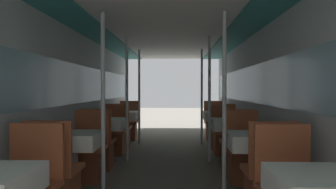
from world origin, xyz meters
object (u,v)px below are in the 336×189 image
object	(u,v)px
dining_table_left_2	(107,125)
dining_table_right_1	(254,143)
support_pole_left_3	(139,97)
chair_right_far_1	(244,160)
support_pole_right_3	(202,97)
support_pole_right_1	(224,104)
support_pole_left_1	(103,104)
chair_right_near_1	(269,187)
support_pole_right_2	(209,99)
dining_table_right_3	(217,117)
chair_left_near_2	(99,151)
dining_table_left_1	(74,142)
chair_left_far_3	(128,128)
chair_right_far_3	(214,128)
support_pole_left_2	(127,99)
chair_left_near_3	(119,135)
chair_left_far_1	(88,159)
chair_right_near_2	(236,152)
dining_table_left_3	(124,117)
chair_left_near_1	(55,185)
chair_right_near_3	(221,135)
dining_table_right_2	(230,126)
chair_left_far_2	(114,139)
chair_right_far_2	(225,139)

from	to	relation	value
dining_table_left_2	dining_table_right_1	bearing A→B (deg)	-40.39
support_pole_left_3	chair_right_far_1	size ratio (longest dim) A/B	2.26
chair_right_far_1	support_pole_right_3	distance (m)	3.08
support_pole_right_1	support_pole_left_1	bearing A→B (deg)	180.00
chair_right_near_1	support_pole_right_2	distance (m)	2.52
dining_table_left_2	dining_table_right_3	xyz separation A→B (m)	(2.09, 1.78, 0.00)
dining_table_left_2	chair_left_near_2	bearing A→B (deg)	-90.00
dining_table_left_1	support_pole_left_1	xyz separation A→B (m)	(0.34, -0.00, 0.45)
chair_left_far_3	dining_table_right_3	world-z (taller)	chair_left_far_3
support_pole_left_3	chair_right_far_3	world-z (taller)	support_pole_left_3
chair_right_far_1	dining_table_right_3	world-z (taller)	chair_right_far_1
support_pole_left_2	chair_left_near_3	size ratio (longest dim) A/B	2.26
chair_left_far_1	support_pole_left_3	size ratio (longest dim) A/B	0.44
chair_right_near_2	chair_left_near_3	bearing A→B (deg)	139.61
chair_left_near_3	chair_right_far_1	distance (m)	3.16
support_pole_left_1	support_pole_right_2	distance (m)	2.26
dining_table_left_3	support_pole_right_3	distance (m)	1.80
dining_table_left_2	support_pole_left_2	distance (m)	0.57
chair_left_near_1	support_pole_left_1	distance (m)	1.03
dining_table_left_3	dining_table_right_1	bearing A→B (deg)	-59.55
chair_left_near_1	dining_table_right_1	bearing A→B (deg)	15.87
dining_table_right_1	dining_table_right_3	xyz separation A→B (m)	(0.00, 3.55, 0.00)
chair_left_far_1	chair_right_far_1	xyz separation A→B (m)	(2.09, 0.00, 0.00)
dining_table_right_1	support_pole_right_3	xyz separation A→B (m)	(-0.34, 3.55, 0.45)
dining_table_left_1	chair_left_far_1	xyz separation A→B (m)	(-0.00, 0.59, -0.32)
chair_left_near_1	support_pole_left_2	world-z (taller)	support_pole_left_2
dining_table_left_3	chair_right_near_2	xyz separation A→B (m)	(2.09, -2.37, -0.32)
chair_right_far_3	support_pole_left_2	bearing A→B (deg)	53.65
chair_left_far_3	chair_right_far_1	bearing A→B (deg)	120.45
support_pole_left_2	support_pole_right_1	bearing A→B (deg)	-51.75
dining_table_left_2	chair_right_far_3	distance (m)	3.17
support_pole_right_1	chair_right_far_3	size ratio (longest dim) A/B	2.26
support_pole_right_1	dining_table_right_3	world-z (taller)	support_pole_right_1
chair_right_near_2	chair_right_near_3	bearing A→B (deg)	90.00
dining_table_right_1	dining_table_right_2	size ratio (longest dim) A/B	1.00
support_pole_left_1	chair_left_far_2	xyz separation A→B (m)	(-0.34, 2.37, -0.77)
chair_right_near_1	dining_table_right_3	xyz separation A→B (m)	(-0.00, 4.15, 0.32)
dining_table_left_2	support_pole_right_1	xyz separation A→B (m)	(1.74, -1.78, 0.45)
dining_table_left_1	chair_right_near_3	world-z (taller)	chair_right_near_3
dining_table_right_2	chair_right_near_3	world-z (taller)	chair_right_near_3
chair_right_near_3	chair_right_near_2	bearing A→B (deg)	-90.00
chair_left_far_1	support_pole_left_1	bearing A→B (deg)	120.07
chair_left_near_1	chair_right_far_1	size ratio (longest dim) A/B	1.00
support_pole_right_1	chair_left_near_1	bearing A→B (deg)	-161.21
chair_left_far_3	chair_right_near_2	bearing A→B (deg)	125.17
support_pole_left_2	support_pole_right_2	distance (m)	1.40
support_pole_left_1	support_pole_left_3	xyz separation A→B (m)	(0.00, 3.55, 0.00)
support_pole_right_2	dining_table_left_3	bearing A→B (deg)	134.48
dining_table_right_2	chair_right_far_2	xyz separation A→B (m)	(0.00, 0.59, -0.32)
chair_left_near_2	chair_right_near_2	distance (m)	2.09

